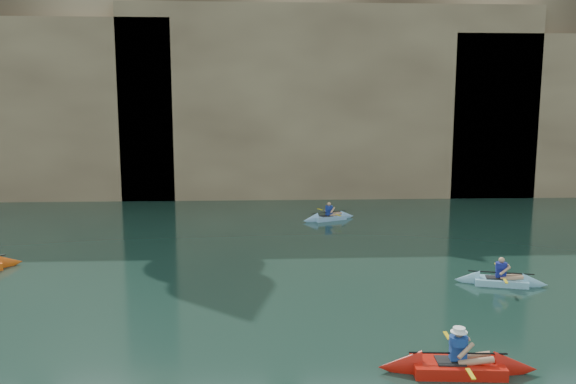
{
  "coord_description": "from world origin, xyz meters",
  "views": [
    {
      "loc": [
        -2.12,
        -10.49,
        5.3
      ],
      "look_at": [
        -1.36,
        4.68,
        3.0
      ],
      "focal_mm": 35.0,
      "sensor_mm": 36.0,
      "label": 1
    }
  ],
  "objects": [
    {
      "name": "ground",
      "position": [
        0.0,
        0.0,
        0.0
      ],
      "size": [
        160.0,
        160.0,
        0.0
      ],
      "primitive_type": "plane",
      "color": "black",
      "rests_on": "ground"
    },
    {
      "name": "cliff",
      "position": [
        0.0,
        30.0,
        6.0
      ],
      "size": [
        70.0,
        16.0,
        12.0
      ],
      "primitive_type": "cube",
      "color": "tan",
      "rests_on": "ground"
    },
    {
      "name": "cliff_slab_center",
      "position": [
        2.0,
        22.6,
        5.7
      ],
      "size": [
        24.0,
        2.4,
        11.4
      ],
      "primitive_type": "cube",
      "color": "#9F8860",
      "rests_on": "ground"
    },
    {
      "name": "sea_cave_center",
      "position": [
        -4.0,
        21.95,
        1.6
      ],
      "size": [
        3.5,
        1.0,
        3.2
      ],
      "primitive_type": "cube",
      "color": "black",
      "rests_on": "ground"
    },
    {
      "name": "sea_cave_east",
      "position": [
        10.0,
        21.95,
        2.25
      ],
      "size": [
        5.0,
        1.0,
        4.5
      ],
      "primitive_type": "cube",
      "color": "black",
      "rests_on": "ground"
    },
    {
      "name": "main_kayaker",
      "position": [
        1.81,
        -0.05,
        0.16
      ],
      "size": [
        3.23,
        2.18,
        1.18
      ],
      "rotation": [
        0.0,
        0.0,
        -0.08
      ],
      "color": "red",
      "rests_on": "ground"
    },
    {
      "name": "kayaker_ltblue_near",
      "position": [
        5.09,
        5.48,
        0.13
      ],
      "size": [
        2.75,
        2.06,
        1.05
      ],
      "rotation": [
        0.0,
        0.0,
        -0.26
      ],
      "color": "#84C2DD",
      "rests_on": "ground"
    },
    {
      "name": "kayaker_ltblue_mid",
      "position": [
        1.12,
        15.52,
        0.13
      ],
      "size": [
        2.8,
        1.96,
        1.05
      ],
      "rotation": [
        0.0,
        0.0,
        0.42
      ],
      "color": "#85B3DF",
      "rests_on": "ground"
    }
  ]
}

